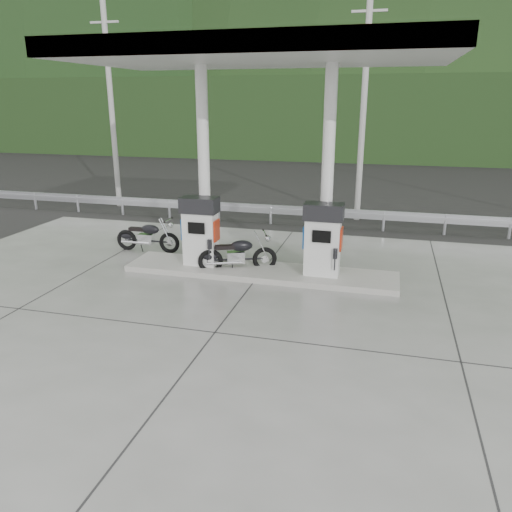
% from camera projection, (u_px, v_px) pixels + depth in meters
% --- Properties ---
extents(ground, '(160.00, 160.00, 0.00)m').
position_uv_depth(ground, '(230.00, 313.00, 10.64)').
color(ground, black).
rests_on(ground, ground).
extents(forecourt_apron, '(18.00, 14.00, 0.02)m').
position_uv_depth(forecourt_apron, '(230.00, 313.00, 10.64)').
color(forecourt_apron, slate).
rests_on(forecourt_apron, ground).
extents(pump_island, '(7.00, 1.40, 0.15)m').
position_uv_depth(pump_island, '(260.00, 272.00, 12.91)').
color(pump_island, gray).
rests_on(pump_island, forecourt_apron).
extents(gas_pump_left, '(0.95, 0.55, 1.80)m').
position_uv_depth(gas_pump_left, '(200.00, 231.00, 13.01)').
color(gas_pump_left, silver).
rests_on(gas_pump_left, pump_island).
extents(gas_pump_right, '(0.95, 0.55, 1.80)m').
position_uv_depth(gas_pump_right, '(323.00, 240.00, 12.23)').
color(gas_pump_right, silver).
rests_on(gas_pump_right, pump_island).
extents(canopy_column_left, '(0.30, 0.30, 5.00)m').
position_uv_depth(canopy_column_left, '(204.00, 168.00, 12.90)').
color(canopy_column_left, white).
rests_on(canopy_column_left, pump_island).
extents(canopy_column_right, '(0.30, 0.30, 5.00)m').
position_uv_depth(canopy_column_right, '(328.00, 172.00, 12.12)').
color(canopy_column_right, white).
rests_on(canopy_column_right, pump_island).
extents(canopy_roof, '(8.50, 5.00, 0.40)m').
position_uv_depth(canopy_roof, '(260.00, 53.00, 11.33)').
color(canopy_roof, silver).
rests_on(canopy_roof, canopy_column_left).
extents(guardrail, '(26.00, 0.16, 1.42)m').
position_uv_depth(guardrail, '(298.00, 206.00, 17.80)').
color(guardrail, '#AAACB2').
rests_on(guardrail, ground).
extents(road, '(60.00, 7.00, 0.01)m').
position_uv_depth(road, '(312.00, 206.00, 21.24)').
color(road, black).
rests_on(road, ground).
extents(utility_pole_a, '(0.22, 0.22, 8.00)m').
position_uv_depth(utility_pole_a, '(112.00, 109.00, 20.15)').
color(utility_pole_a, '#9A9A95').
rests_on(utility_pole_a, ground).
extents(utility_pole_b, '(0.22, 0.22, 8.00)m').
position_uv_depth(utility_pole_b, '(363.00, 110.00, 17.71)').
color(utility_pole_b, '#9A9A95').
rests_on(utility_pole_b, ground).
extents(tree_band, '(80.00, 6.00, 6.00)m').
position_uv_depth(tree_band, '(351.00, 118.00, 37.40)').
color(tree_band, black).
rests_on(tree_band, ground).
extents(forested_hills, '(100.00, 40.00, 140.00)m').
position_uv_depth(forested_hills, '(368.00, 134.00, 65.96)').
color(forested_hills, black).
rests_on(forested_hills, ground).
extents(motorcycle_left, '(1.88, 0.61, 0.89)m').
position_uv_depth(motorcycle_left, '(148.00, 237.00, 14.77)').
color(motorcycle_left, black).
rests_on(motorcycle_left, forecourt_apron).
extents(motorcycle_right, '(2.02, 1.30, 0.92)m').
position_uv_depth(motorcycle_right, '(238.00, 255.00, 13.02)').
color(motorcycle_right, black).
rests_on(motorcycle_right, forecourt_apron).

